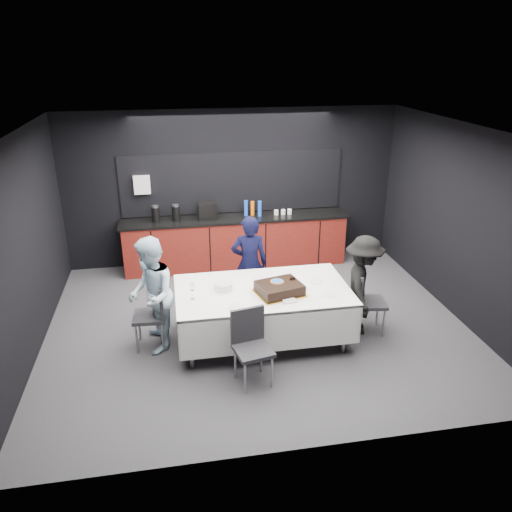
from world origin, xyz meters
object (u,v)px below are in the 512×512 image
at_px(plate_stack, 223,286).
at_px(person_center, 249,264).
at_px(chair_near, 251,341).
at_px(champagne_flute, 192,288).
at_px(cake_assembly, 279,288).
at_px(party_table, 263,298).
at_px(person_left, 151,295).
at_px(chair_left, 155,310).
at_px(chair_right, 365,297).
at_px(person_right, 362,285).

height_order(plate_stack, person_center, person_center).
bearing_deg(chair_near, champagne_flute, 130.86).
bearing_deg(cake_assembly, party_table, 138.74).
bearing_deg(person_left, party_table, 86.11).
relative_size(chair_left, person_left, 0.59).
bearing_deg(person_left, chair_right, 86.74).
bearing_deg(person_left, person_right, 87.19).
bearing_deg(person_center, chair_right, 154.45).
bearing_deg(person_right, party_table, 108.07).
bearing_deg(champagne_flute, chair_near, -49.14).
xyz_separation_m(party_table, chair_left, (-1.44, 0.11, -0.11)).
distance_m(champagne_flute, person_right, 2.37).
xyz_separation_m(chair_left, chair_right, (2.89, -0.14, 0.00)).
height_order(cake_assembly, plate_stack, cake_assembly).
bearing_deg(chair_near, cake_assembly, 54.03).
relative_size(cake_assembly, chair_left, 0.75).
xyz_separation_m(person_left, person_right, (2.88, -0.06, -0.07)).
bearing_deg(party_table, person_center, 91.47).
bearing_deg(chair_right, person_left, 178.31).
distance_m(cake_assembly, person_center, 1.12).
bearing_deg(person_left, champagne_flute, 69.34).
bearing_deg(person_left, chair_near, 50.17).
relative_size(party_table, cake_assembly, 3.35).
relative_size(party_table, plate_stack, 9.51).
relative_size(person_center, person_left, 0.96).
bearing_deg(chair_left, party_table, -4.30).
relative_size(cake_assembly, person_center, 0.46).
xyz_separation_m(cake_assembly, person_right, (1.22, 0.17, -0.14)).
xyz_separation_m(party_table, champagne_flute, (-0.94, -0.12, 0.30)).
bearing_deg(champagne_flute, person_center, 48.85).
bearing_deg(chair_left, chair_right, -2.68).
distance_m(party_table, plate_stack, 0.56).
distance_m(plate_stack, person_left, 0.95).
relative_size(chair_near, person_center, 0.62).
relative_size(champagne_flute, chair_left, 0.24).
xyz_separation_m(plate_stack, person_right, (1.93, -0.08, -0.12)).
distance_m(chair_near, person_center, 1.82).
relative_size(champagne_flute, person_right, 0.16).
bearing_deg(cake_assembly, person_left, 172.17).
distance_m(plate_stack, person_center, 0.98).
height_order(party_table, person_center, person_center).
bearing_deg(person_right, chair_right, -101.69).
bearing_deg(cake_assembly, plate_stack, 160.84).
relative_size(chair_left, person_right, 0.65).
relative_size(chair_left, chair_near, 1.00).
height_order(plate_stack, champagne_flute, champagne_flute).
relative_size(party_table, person_center, 1.54).
relative_size(chair_right, person_left, 0.59).
bearing_deg(plate_stack, champagne_flute, -154.60).
height_order(plate_stack, chair_near, chair_near).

